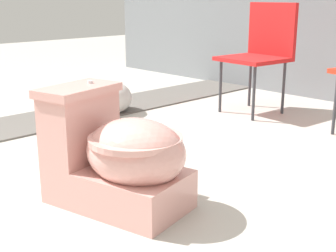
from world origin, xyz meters
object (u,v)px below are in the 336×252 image
(toilet, at_px, (118,157))
(boulder_far, at_px, (107,99))
(folding_chair_left, at_px, (262,46))
(boulder_near, at_px, (113,97))

(toilet, relative_size, boulder_far, 2.09)
(toilet, distance_m, boulder_far, 1.71)
(folding_chair_left, height_order, boulder_far, folding_chair_left)
(boulder_near, distance_m, boulder_far, 0.05)
(folding_chair_left, bearing_deg, toilet, 22.91)
(toilet, relative_size, folding_chair_left, 0.83)
(boulder_near, bearing_deg, boulder_far, -138.80)
(toilet, bearing_deg, boulder_far, 132.31)
(toilet, bearing_deg, boulder_near, 130.77)
(toilet, relative_size, boulder_near, 1.87)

